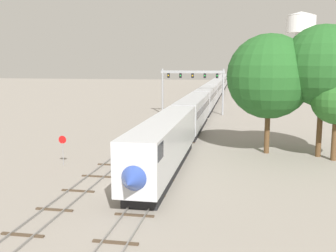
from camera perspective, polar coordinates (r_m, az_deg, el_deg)
ground_plane at (r=32.27m, az=-5.55°, el=-8.55°), size 400.00×400.00×0.00m
track_main at (r=90.35m, az=5.97°, el=2.87°), size 2.60×200.00×0.16m
track_near at (r=71.27m, az=0.38°, el=1.26°), size 2.60×160.00×0.16m
passenger_train at (r=104.29m, az=6.57°, el=5.08°), size 3.04×160.70×4.80m
signal_gantry at (r=75.56m, az=3.52°, el=6.44°), size 12.10×0.49×8.61m
water_tower at (r=125.50m, az=18.40°, el=12.71°), size 8.69×8.69×24.40m
stop_sign at (r=39.29m, az=-14.84°, el=-2.80°), size 0.76×0.08×2.88m
trackside_tree_left at (r=43.68m, az=21.32°, el=8.02°), size 8.30×8.30×13.59m
trackside_tree_right at (r=43.73m, az=14.29°, el=6.89°), size 8.97×8.97×12.79m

